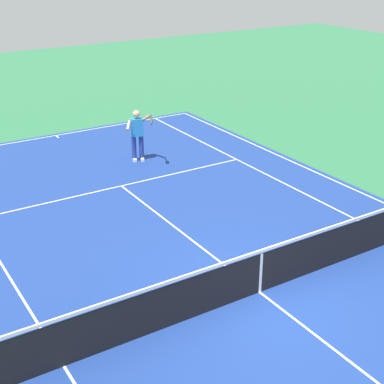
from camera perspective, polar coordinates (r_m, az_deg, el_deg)
The scene contains 6 objects.
ground_plane at distance 11.69m, azimuth 6.75°, elevation -9.92°, with size 60.00×60.00×0.00m, color #2D7247.
court_slab at distance 11.69m, azimuth 6.76°, elevation -9.91°, with size 24.20×11.40×0.00m, color navy.
court_line_markings at distance 11.69m, azimuth 6.76°, elevation -9.90°, with size 23.85×11.05×0.01m.
tennis_net at distance 11.43m, azimuth 6.87°, elevation -7.87°, with size 0.10×11.70×1.08m.
tennis_player_near at distance 18.13m, azimuth -5.47°, elevation 5.93°, with size 1.18×0.74×1.70m.
tennis_ball at distance 12.25m, azimuth 8.41°, elevation -8.13°, with size 0.07×0.07×0.07m, color #CCE01E.
Camera 1 is at (-7.46, 6.27, 6.45)m, focal length 53.26 mm.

